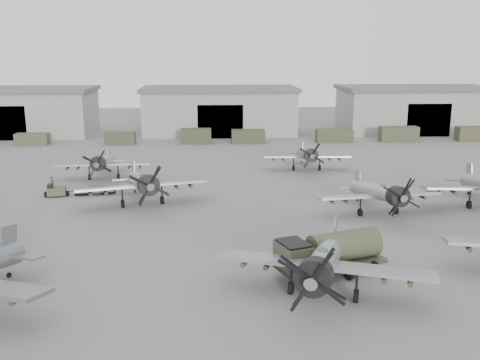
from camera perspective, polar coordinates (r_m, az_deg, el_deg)
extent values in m
plane|color=slate|center=(42.69, -0.42, -7.25)|extent=(220.00, 220.00, 0.00)
cube|color=#97988E|center=(108.61, -22.82, 6.58)|extent=(28.00, 14.00, 8.00)
cube|color=#5A5A55|center=(108.25, -23.03, 8.86)|extent=(29.00, 14.80, 0.70)
cube|color=black|center=(102.37, -24.00, 5.54)|extent=(8.12, 0.40, 6.00)
cube|color=#97988E|center=(102.49, -2.20, 7.27)|extent=(28.00, 14.00, 8.00)
cube|color=#5A5A55|center=(102.11, -2.22, 9.69)|extent=(29.00, 14.80, 0.70)
cube|color=black|center=(95.86, -2.11, 6.23)|extent=(8.12, 0.40, 6.00)
cube|color=#97988E|center=(110.01, 18.16, 7.04)|extent=(28.00, 14.00, 8.00)
cube|color=#5A5A55|center=(109.65, 18.33, 9.29)|extent=(29.00, 14.80, 0.70)
cube|color=black|center=(103.85, 19.47, 6.04)|extent=(8.12, 0.40, 6.00)
cube|color=#424930|center=(95.62, -21.28, 4.08)|extent=(5.33, 2.20, 1.96)
cube|color=#3E402A|center=(92.19, -12.65, 4.36)|extent=(5.01, 2.20, 1.98)
cube|color=#3B3C27|center=(90.96, -4.70, 4.69)|extent=(5.07, 2.20, 2.52)
cube|color=#3B3D28|center=(91.19, 0.87, 4.68)|extent=(5.62, 2.20, 2.27)
cube|color=#40422B|center=(93.45, 10.02, 4.67)|extent=(6.23, 2.20, 2.19)
cube|color=#3F452D|center=(96.64, 16.57, 4.72)|extent=(6.56, 2.20, 2.60)
cube|color=#44442C|center=(101.76, 23.46, 4.55)|extent=(5.17, 2.20, 2.49)
cube|color=gray|center=(40.01, -23.45, -5.87)|extent=(0.76, 1.79, 2.22)
cylinder|color=black|center=(40.61, -23.42, -9.29)|extent=(0.25, 0.38, 0.36)
cylinder|color=#999CA2|center=(34.86, 9.15, -8.13)|extent=(5.40, 11.34, 3.38)
cylinder|color=black|center=(29.90, 7.92, -10.18)|extent=(2.51, 2.30, 2.25)
cube|color=#999CA2|center=(34.37, 8.99, -8.94)|extent=(13.52, 6.81, 0.61)
cube|color=#999CA2|center=(39.55, 10.13, -5.26)|extent=(0.73, 1.74, 2.16)
ellipsoid|color=#3F4C54|center=(32.91, 8.82, -7.62)|extent=(1.05, 1.44, 0.61)
cylinder|color=black|center=(35.14, 5.45, -11.38)|extent=(0.58, 0.92, 0.86)
cylinder|color=black|center=(34.70, 12.27, -11.99)|extent=(0.58, 0.92, 0.86)
cylinder|color=black|center=(40.07, 9.93, -8.64)|extent=(0.24, 0.37, 0.35)
cylinder|color=#94979C|center=(55.21, -10.56, -0.15)|extent=(4.52, 11.11, 3.27)
cylinder|color=black|center=(50.30, -9.75, -0.54)|extent=(2.36, 2.13, 2.18)
cube|color=#94979C|center=(54.67, -10.45, -0.57)|extent=(13.22, 5.77, 0.59)
cube|color=#94979C|center=(59.93, -11.28, 1.05)|extent=(0.59, 1.71, 2.09)
ellipsoid|color=#3F4C54|center=(53.38, -10.33, 0.43)|extent=(0.94, 1.38, 0.59)
cylinder|color=black|center=(54.66, -12.40, -2.49)|extent=(0.51, 0.89, 0.84)
cylinder|color=black|center=(55.21, -8.30, -2.15)|extent=(0.51, 0.89, 0.84)
cylinder|color=black|center=(60.16, -11.14, -1.16)|extent=(0.21, 0.36, 0.33)
cylinder|color=#9FA1A7|center=(52.84, 14.28, -1.19)|extent=(2.68, 10.23, 2.98)
cylinder|color=black|center=(48.76, 16.51, -1.69)|extent=(1.99, 1.72, 1.99)
cube|color=#9FA1A7|center=(52.40, 14.53, -1.60)|extent=(12.11, 3.58, 0.54)
cube|color=#9FA1A7|center=(56.78, 12.43, 0.08)|extent=(0.31, 1.59, 1.91)
ellipsoid|color=#3F4C54|center=(51.29, 15.04, -0.68)|extent=(0.71, 1.21, 0.53)
cylinder|color=black|center=(51.91, 12.69, -3.39)|extent=(0.36, 0.79, 0.76)
cylinder|color=black|center=(53.42, 16.29, -3.13)|extent=(0.36, 0.79, 0.76)
cylinder|color=black|center=(57.04, 12.43, -2.05)|extent=(0.15, 0.32, 0.31)
cube|color=gray|center=(63.08, 23.25, 0.80)|extent=(0.28, 1.73, 2.07)
cylinder|color=black|center=(57.68, 23.24, -2.45)|extent=(0.37, 0.85, 0.83)
cylinder|color=black|center=(63.31, 23.16, -1.29)|extent=(0.15, 0.34, 0.33)
cylinder|color=#93969B|center=(67.50, -14.29, 1.87)|extent=(1.66, 9.66, 2.83)
cylinder|color=black|center=(63.25, -14.91, 1.69)|extent=(1.77, 1.49, 1.89)
cube|color=#93969B|center=(67.02, -14.35, 1.58)|extent=(11.39, 2.35, 0.51)
cube|color=#93969B|center=(71.60, -13.77, 2.67)|extent=(0.16, 1.51, 1.81)
ellipsoid|color=#3F4C54|center=(65.94, -14.52, 2.31)|extent=(0.58, 1.10, 0.51)
cylinder|color=black|center=(67.45, -15.74, 0.31)|extent=(0.28, 0.73, 0.73)
cylinder|color=black|center=(66.89, -12.84, 0.37)|extent=(0.28, 0.73, 0.73)
cylinder|color=black|center=(71.73, -13.71, 1.05)|extent=(0.12, 0.29, 0.29)
cylinder|color=gray|center=(70.96, 7.07, 2.73)|extent=(1.73, 9.62, 2.82)
cylinder|color=black|center=(66.71, 7.59, 2.62)|extent=(1.77, 1.49, 1.88)
cube|color=gray|center=(70.47, 7.13, 2.47)|extent=(11.35, 2.44, 0.51)
cube|color=gray|center=(75.06, 6.63, 3.45)|extent=(0.17, 1.51, 1.80)
ellipsoid|color=#3F4C54|center=(69.40, 7.25, 3.17)|extent=(0.58, 1.10, 0.51)
cylinder|color=black|center=(70.36, 5.73, 1.29)|extent=(0.28, 0.73, 0.72)
cylinder|color=black|center=(70.85, 8.49, 1.29)|extent=(0.28, 0.73, 0.72)
cylinder|color=black|center=(75.17, 6.61, 1.91)|extent=(0.12, 0.29, 0.29)
cube|color=#3E442D|center=(38.15, 9.66, -8.71)|extent=(8.20, 5.05, 0.28)
cube|color=#3E442D|center=(36.37, 5.68, -8.19)|extent=(2.54, 3.01, 1.89)
cylinder|color=#3E442D|center=(38.27, 11.00, -6.90)|extent=(5.54, 3.72, 2.12)
cube|color=black|center=(36.01, 5.72, -6.71)|extent=(2.33, 2.66, 0.17)
cylinder|color=black|center=(35.87, 6.79, -10.67)|extent=(0.65, 1.06, 1.00)
cylinder|color=black|center=(40.66, 11.87, -7.89)|extent=(0.65, 1.06, 1.00)
cube|color=#484930|center=(60.62, -18.98, -1.13)|extent=(2.04, 1.41, 0.84)
cube|color=black|center=(60.59, -19.60, -0.67)|extent=(0.65, 1.01, 0.53)
cylinder|color=black|center=(60.70, -18.95, -1.42)|extent=(1.33, 0.76, 0.59)
cylinder|color=black|center=(60.48, -17.68, -1.17)|extent=(1.26, 0.26, 0.08)
cube|color=#484930|center=(60.23, -15.20, -1.06)|extent=(4.17, 2.02, 0.19)
cylinder|color=black|center=(60.29, -15.18, -1.30)|extent=(1.63, 0.68, 0.46)
cylinder|color=#484930|center=(60.18, -15.21, -0.86)|extent=(1.51, 0.54, 0.34)
imported|color=#3E442C|center=(63.77, -19.39, -0.28)|extent=(0.56, 0.66, 1.55)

